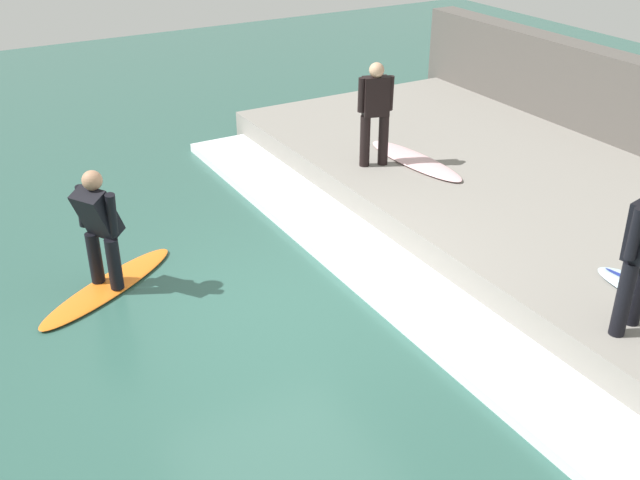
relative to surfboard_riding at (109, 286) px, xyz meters
The scene contains 7 objects.
ground_plane 2.02m from the surfboard_riding, 40.81° to the right, with size 28.00×28.00×0.00m, color #2D564C.
concrete_ledge 5.79m from the surfboard_riding, 13.22° to the right, with size 4.40×10.58×0.46m, color gray.
wave_foam_crest 3.23m from the surfboard_riding, 24.20° to the right, with size 0.98×10.06×0.13m, color silver.
surfboard_riding is the anchor object (origin of this frame).
surfer_riding 0.82m from the surfboard_riding, behind, with size 0.56×0.57×1.43m.
surfer_waiting_far 4.43m from the surfboard_riding, ahead, with size 0.50×0.34×1.51m.
surfboard_waiting_far 4.81m from the surfboard_riding, ahead, with size 0.64×1.97×0.06m.
Camera 1 is at (-3.11, -6.39, 4.61)m, focal length 42.00 mm.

